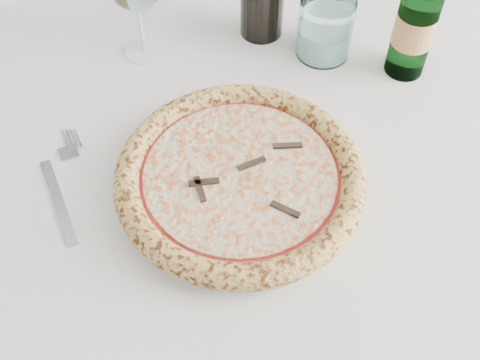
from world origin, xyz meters
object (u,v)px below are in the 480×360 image
at_px(pizza, 240,177).
at_px(tumbler, 325,31).
at_px(plate, 240,185).
at_px(dining_table, 239,174).
at_px(beer_bottle, 417,21).

relative_size(pizza, tumbler, 3.39).
relative_size(plate, tumbler, 3.17).
height_order(dining_table, tumbler, tumbler).
xyz_separation_m(dining_table, pizza, (-0.00, -0.10, 0.12)).
xyz_separation_m(plate, beer_bottle, (0.26, 0.23, 0.09)).
height_order(plate, tumbler, tumbler).
bearing_deg(plate, pizza, 147.99).
relative_size(dining_table, beer_bottle, 6.09).
xyz_separation_m(pizza, tumbler, (0.14, 0.28, 0.02)).
distance_m(dining_table, plate, 0.14).
relative_size(dining_table, plate, 4.62).
xyz_separation_m(plate, tumbler, (0.14, 0.28, 0.03)).
height_order(dining_table, plate, plate).
bearing_deg(pizza, tumbler, 63.48).
xyz_separation_m(dining_table, plate, (0.00, -0.10, 0.10)).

